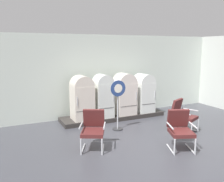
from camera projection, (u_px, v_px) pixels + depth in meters
ground at (166, 150)px, 6.15m from camera, size 12.00×10.00×0.05m
back_wall at (106, 75)px, 9.15m from camera, size 11.76×0.12×2.94m
side_wall_right at (222, 73)px, 10.06m from camera, size 0.16×2.20×2.94m
display_plinth at (113, 116)px, 8.83m from camera, size 3.72×0.95×0.14m
refrigerator_0 at (82, 96)px, 8.09m from camera, size 0.67×0.68×1.45m
refrigerator_1 at (103, 95)px, 8.37m from camera, size 0.59×0.62×1.46m
refrigerator_2 at (125, 93)px, 8.74m from camera, size 0.70×0.65×1.46m
refrigerator_3 at (144, 92)px, 9.11m from camera, size 0.61×0.71×1.40m
armchair_left at (93, 128)px, 6.12m from camera, size 0.80×0.86×0.96m
armchair_right at (183, 114)px, 7.38m from camera, size 0.79×0.86×0.96m
armchair_center at (180, 128)px, 6.11m from camera, size 0.77×0.85×0.96m
sign_stand at (118, 105)px, 7.48m from camera, size 0.48×0.32×1.53m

